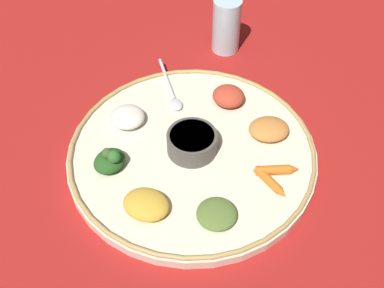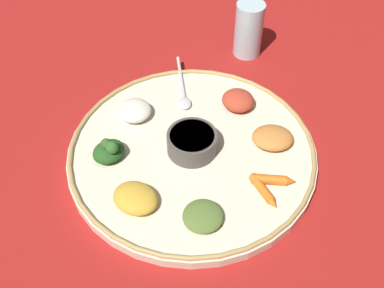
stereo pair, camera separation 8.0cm
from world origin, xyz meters
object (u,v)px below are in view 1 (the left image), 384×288
carrot_near_spoon (270,182)px  drinking_glass (226,29)px  greens_pile (110,160)px  spoon (172,92)px  center_bowl (192,142)px  carrot_outer (277,170)px

carrot_near_spoon → drinking_glass: bearing=-101.7°
greens_pile → spoon: bearing=-137.4°
center_bowl → spoon: center_bowl is taller
center_bowl → spoon: bearing=-94.3°
greens_pile → drinking_glass: drinking_glass is taller
spoon → carrot_near_spoon: 0.28m
center_bowl → drinking_glass: size_ratio=0.73×
drinking_glass → carrot_outer: bearing=80.8°
spoon → greens_pile: greens_pile is taller
center_bowl → carrot_outer: bearing=140.3°
carrot_near_spoon → carrot_outer: 0.03m
center_bowl → greens_pile: (0.14, -0.01, -0.00)m
greens_pile → drinking_glass: 0.42m
carrot_near_spoon → drinking_glass: drinking_glass is taller
center_bowl → greens_pile: bearing=-3.8°
spoon → drinking_glass: drinking_glass is taller
center_bowl → drinking_glass: 0.33m
carrot_near_spoon → center_bowl: bearing=-50.3°
center_bowl → greens_pile: greens_pile is taller
drinking_glass → greens_pile: bearing=39.9°
carrot_near_spoon → drinking_glass: 0.40m
spoon → greens_pile: 0.21m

